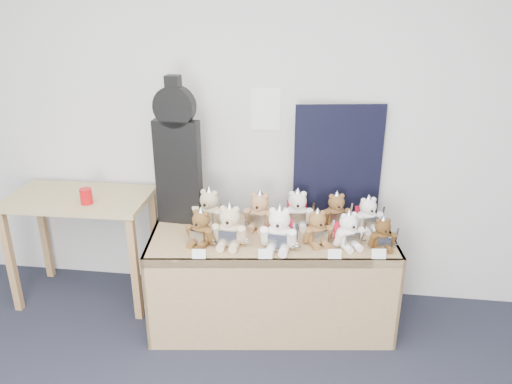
# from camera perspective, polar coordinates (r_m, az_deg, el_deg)

# --- Properties ---
(room_shell) EXTENTS (6.00, 6.00, 6.00)m
(room_shell) POSITION_cam_1_polar(r_m,az_deg,el_deg) (3.55, 1.10, 9.40)
(room_shell) COLOR white
(room_shell) RESTS_ON floor
(display_table) EXTENTS (1.71, 0.89, 0.68)m
(display_table) POSITION_cam_1_polar(r_m,az_deg,el_deg) (3.38, 1.81, -7.66)
(display_table) COLOR olive
(display_table) RESTS_ON floor
(side_table) EXTENTS (1.01, 0.58, 0.83)m
(side_table) POSITION_cam_1_polar(r_m,az_deg,el_deg) (3.85, -19.37, -2.21)
(side_table) COLOR #A28E57
(side_table) RESTS_ON floor
(guitar_case) EXTENTS (0.32, 0.12, 1.03)m
(guitar_case) POSITION_cam_1_polar(r_m,az_deg,el_deg) (3.42, -8.98, 4.33)
(guitar_case) COLOR black
(guitar_case) RESTS_ON display_table
(navy_board) EXTENTS (0.61, 0.12, 0.82)m
(navy_board) POSITION_cam_1_polar(r_m,az_deg,el_deg) (3.53, 9.34, 3.33)
(navy_board) COLOR black
(navy_board) RESTS_ON display_table
(red_cup) EXTENTS (0.08, 0.08, 0.11)m
(red_cup) POSITION_cam_1_polar(r_m,az_deg,el_deg) (3.63, -18.84, -0.46)
(red_cup) COLOR #B60C10
(red_cup) RESTS_ON side_table
(teddy_front_far_left) EXTENTS (0.22, 0.20, 0.27)m
(teddy_front_far_left) POSITION_cam_1_polar(r_m,az_deg,el_deg) (3.22, -6.31, -4.20)
(teddy_front_far_left) COLOR brown
(teddy_front_far_left) RESTS_ON display_table
(teddy_front_left) EXTENTS (0.25, 0.20, 0.31)m
(teddy_front_left) POSITION_cam_1_polar(r_m,az_deg,el_deg) (3.19, -3.02, -4.06)
(teddy_front_left) COLOR beige
(teddy_front_left) RESTS_ON display_table
(teddy_front_centre) EXTENTS (0.26, 0.22, 0.32)m
(teddy_front_centre) POSITION_cam_1_polar(r_m,az_deg,el_deg) (3.14, 2.67, -4.44)
(teddy_front_centre) COLOR white
(teddy_front_centre) RESTS_ON display_table
(teddy_front_right) EXTENTS (0.22, 0.21, 0.26)m
(teddy_front_right) POSITION_cam_1_polar(r_m,az_deg,el_deg) (3.23, 7.01, -4.20)
(teddy_front_right) COLOR brown
(teddy_front_right) RESTS_ON display_table
(teddy_front_far_right) EXTENTS (0.22, 0.22, 0.27)m
(teddy_front_far_right) POSITION_cam_1_polar(r_m,az_deg,el_deg) (3.23, 10.50, -4.43)
(teddy_front_far_right) COLOR white
(teddy_front_far_right) RESTS_ON display_table
(teddy_front_end) EXTENTS (0.20, 0.17, 0.23)m
(teddy_front_end) POSITION_cam_1_polar(r_m,az_deg,el_deg) (3.25, 14.24, -4.78)
(teddy_front_end) COLOR #53381C
(teddy_front_end) RESTS_ON display_table
(teddy_back_left) EXTENTS (0.25, 0.23, 0.31)m
(teddy_back_left) POSITION_cam_1_polar(r_m,az_deg,el_deg) (3.45, -5.37, -2.03)
(teddy_back_left) COLOR beige
(teddy_back_left) RESTS_ON display_table
(teddy_back_centre_left) EXTENTS (0.24, 0.21, 0.30)m
(teddy_back_centre_left) POSITION_cam_1_polar(r_m,az_deg,el_deg) (3.42, 0.42, -2.30)
(teddy_back_centre_left) COLOR #AC7F56
(teddy_back_centre_left) RESTS_ON display_table
(teddy_back_centre_right) EXTENTS (0.25, 0.21, 0.30)m
(teddy_back_centre_right) POSITION_cam_1_polar(r_m,az_deg,el_deg) (3.45, 4.74, -2.11)
(teddy_back_centre_right) COLOR white
(teddy_back_centre_right) RESTS_ON display_table
(teddy_back_right) EXTENTS (0.22, 0.20, 0.27)m
(teddy_back_right) POSITION_cam_1_polar(r_m,az_deg,el_deg) (3.50, 9.14, -2.15)
(teddy_back_right) COLOR brown
(teddy_back_right) RESTS_ON display_table
(teddy_back_end) EXTENTS (0.22, 0.21, 0.27)m
(teddy_back_end) POSITION_cam_1_polar(r_m,az_deg,el_deg) (3.48, 12.64, -2.58)
(teddy_back_end) COLOR white
(teddy_back_end) RESTS_ON display_table
(entry_card_a) EXTENTS (0.09, 0.03, 0.06)m
(entry_card_a) POSITION_cam_1_polar(r_m,az_deg,el_deg) (3.08, -6.56, -7.04)
(entry_card_a) COLOR white
(entry_card_a) RESTS_ON display_table
(entry_card_b) EXTENTS (0.09, 0.03, 0.06)m
(entry_card_b) POSITION_cam_1_polar(r_m,az_deg,el_deg) (3.06, 1.07, -7.08)
(entry_card_b) COLOR white
(entry_card_b) RESTS_ON display_table
(entry_card_c) EXTENTS (0.08, 0.03, 0.06)m
(entry_card_c) POSITION_cam_1_polar(r_m,az_deg,el_deg) (3.10, 8.98, -7.02)
(entry_card_c) COLOR white
(entry_card_c) RESTS_ON display_table
(entry_card_d) EXTENTS (0.09, 0.03, 0.06)m
(entry_card_d) POSITION_cam_1_polar(r_m,az_deg,el_deg) (3.15, 13.86, -6.88)
(entry_card_d) COLOR white
(entry_card_d) RESTS_ON display_table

